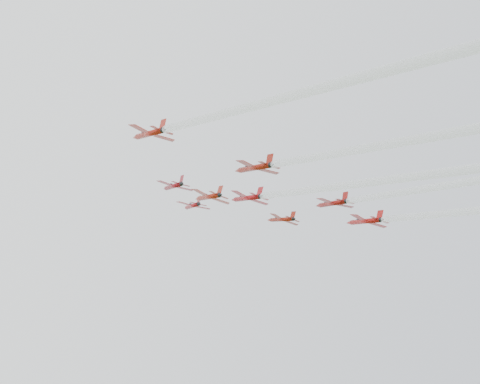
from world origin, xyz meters
TOP-DOWN VIEW (x-y plane):
  - jet_lead at (1.11, 28.34)m, footprint 9.76×12.85m
  - jet_row2_left at (-11.22, 14.72)m, footprint 9.49×12.48m
  - jet_row2_center at (-2.28, 13.05)m, footprint 10.60×13.95m
  - jet_row2_right at (17.43, 9.73)m, footprint 8.79×11.56m
  - jet_center at (1.87, -41.71)m, footprint 10.05×98.51m
  - jet_rear_farleft at (-30.63, -55.61)m, footprint 9.19×90.07m
  - jet_rear_left at (-10.44, -60.40)m, footprint 9.42×92.40m

SIDE VIEW (x-z plane):
  - jet_rear_left at x=-10.44m, z-range 86.89..132.54m
  - jet_rear_farleft at x=-30.63m, z-range 89.79..134.28m
  - jet_center at x=1.87m, z-range 94.45..143.11m
  - jet_row2_right at x=17.43m, z-range 140.63..146.93m
  - jet_row2_center at x=-2.28m, z-range 141.60..149.20m
  - jet_row2_left at x=-11.22m, z-range 142.80..149.61m
  - jet_lead at x=1.11m, z-range 149.30..156.31m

